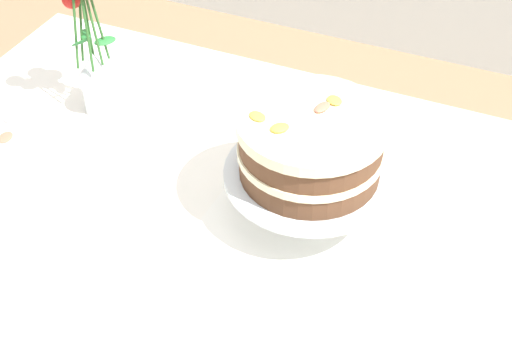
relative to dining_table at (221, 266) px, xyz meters
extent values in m
cube|color=white|center=(0.00, 0.02, 0.07)|extent=(1.40, 1.00, 0.03)
cylinder|color=brown|center=(-0.60, 0.42, -0.30)|extent=(0.06, 0.06, 0.71)
cube|color=white|center=(0.12, 0.10, 0.09)|extent=(0.34, 0.34, 0.00)
cylinder|color=silver|center=(0.12, 0.10, 0.10)|extent=(0.11, 0.11, 0.01)
cylinder|color=silver|center=(0.12, 0.10, 0.14)|extent=(0.03, 0.03, 0.07)
cylinder|color=silver|center=(0.12, 0.10, 0.18)|extent=(0.29, 0.29, 0.01)
cylinder|color=brown|center=(0.12, 0.10, 0.21)|extent=(0.24, 0.24, 0.04)
cylinder|color=beige|center=(0.12, 0.10, 0.24)|extent=(0.24, 0.24, 0.01)
cylinder|color=brown|center=(0.12, 0.10, 0.26)|extent=(0.24, 0.24, 0.04)
cylinder|color=beige|center=(0.12, 0.10, 0.29)|extent=(0.25, 0.25, 0.02)
ellipsoid|color=yellow|center=(0.04, 0.07, 0.31)|extent=(0.04, 0.03, 0.01)
ellipsoid|color=yellow|center=(0.14, 0.15, 0.31)|extent=(0.04, 0.04, 0.01)
ellipsoid|color=#E56B51|center=(0.13, 0.13, 0.31)|extent=(0.03, 0.04, 0.01)
ellipsoid|color=yellow|center=(0.09, 0.05, 0.31)|extent=(0.04, 0.04, 0.01)
cylinder|color=silver|center=(-0.38, 0.22, 0.13)|extent=(0.07, 0.07, 0.07)
cone|color=silver|center=(-0.38, 0.22, 0.19)|extent=(0.09, 0.09, 0.06)
cylinder|color=#2D6028|center=(-0.37, 0.22, 0.29)|extent=(0.02, 0.01, 0.17)
cylinder|color=#2D6028|center=(-0.37, 0.24, 0.30)|extent=(0.02, 0.02, 0.18)
ellipsoid|color=#236B2D|center=(-0.36, 0.24, 0.25)|extent=(0.04, 0.05, 0.01)
cylinder|color=#2D6028|center=(-0.39, 0.24, 0.30)|extent=(0.01, 0.02, 0.18)
ellipsoid|color=#236B2D|center=(-0.39, 0.23, 0.26)|extent=(0.04, 0.05, 0.01)
cylinder|color=#2D6028|center=(-0.40, 0.22, 0.27)|extent=(0.02, 0.01, 0.14)
cylinder|color=#2D6028|center=(-0.39, 0.20, 0.31)|extent=(0.02, 0.03, 0.22)
ellipsoid|color=#236B2D|center=(-0.38, 0.20, 0.26)|extent=(0.04, 0.05, 0.02)
cylinder|color=#2D6028|center=(-0.37, 0.20, 0.31)|extent=(0.02, 0.02, 0.21)
ellipsoid|color=pink|center=(-0.53, 0.12, 0.09)|extent=(0.04, 0.04, 0.00)
ellipsoid|color=#E56B51|center=(-0.50, 0.06, 0.09)|extent=(0.04, 0.04, 0.00)
camera|label=1|loc=(0.41, -0.79, 1.01)|focal=51.50mm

